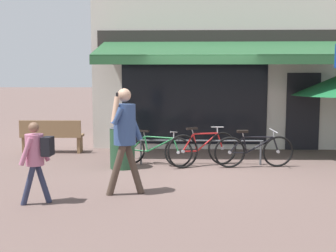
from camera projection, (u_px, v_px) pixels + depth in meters
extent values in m
plane|color=brown|center=(202.00, 168.00, 9.23)|extent=(160.00, 160.00, 0.00)
cube|color=beige|center=(219.00, 36.00, 12.78)|extent=(7.22, 3.00, 6.47)
cube|color=black|center=(194.00, 104.00, 11.53)|extent=(3.97, 0.04, 2.20)
cube|color=black|center=(303.00, 112.00, 11.45)|extent=(0.90, 0.04, 2.10)
cube|color=#282623|center=(224.00, 38.00, 11.30)|extent=(6.86, 0.06, 0.44)
cube|color=#23512D|center=(228.00, 48.00, 10.42)|extent=(6.49, 1.90, 0.50)
cube|color=#23512D|center=(232.00, 60.00, 9.52)|extent=(6.49, 0.03, 0.20)
cylinder|color=#47494F|center=(201.00, 141.00, 9.52)|extent=(2.82, 0.04, 0.04)
cylinder|color=#47494F|center=(141.00, 152.00, 9.59)|extent=(0.04, 0.04, 0.55)
cylinder|color=#47494F|center=(261.00, 153.00, 9.50)|extent=(0.04, 0.04, 0.55)
torus|color=black|center=(178.00, 152.00, 9.32)|extent=(0.66, 0.30, 0.65)
cylinder|color=#9E9EA3|center=(178.00, 152.00, 9.32)|extent=(0.09, 0.08, 0.08)
torus|color=black|center=(132.00, 150.00, 9.64)|extent=(0.66, 0.30, 0.65)
cylinder|color=#9E9EA3|center=(132.00, 150.00, 9.64)|extent=(0.09, 0.08, 0.08)
cylinder|color=#23703D|center=(160.00, 145.00, 9.44)|extent=(0.61, 0.15, 0.35)
cylinder|color=#23703D|center=(159.00, 137.00, 9.46)|extent=(0.67, 0.22, 0.05)
cylinder|color=#23703D|center=(146.00, 144.00, 9.54)|extent=(0.12, 0.11, 0.34)
cylinder|color=#23703D|center=(140.00, 151.00, 9.59)|extent=(0.39, 0.14, 0.05)
cylinder|color=#23703D|center=(138.00, 143.00, 9.60)|extent=(0.34, 0.08, 0.34)
cylinder|color=#23703D|center=(176.00, 145.00, 9.34)|extent=(0.15, 0.12, 0.32)
cylinder|color=#9E9EA3|center=(144.00, 134.00, 9.56)|extent=(0.06, 0.05, 0.11)
cube|color=black|center=(144.00, 131.00, 9.57)|extent=(0.26, 0.17, 0.06)
cylinder|color=#9E9EA3|center=(174.00, 135.00, 9.36)|extent=(0.04, 0.05, 0.14)
cylinder|color=#9E9EA3|center=(174.00, 132.00, 9.36)|extent=(0.16, 0.51, 0.09)
torus|color=black|center=(222.00, 148.00, 9.58)|extent=(0.72, 0.44, 0.74)
cylinder|color=#9E9EA3|center=(222.00, 148.00, 9.58)|extent=(0.09, 0.09, 0.08)
torus|color=black|center=(183.00, 151.00, 9.17)|extent=(0.72, 0.44, 0.74)
cylinder|color=#9E9EA3|center=(183.00, 151.00, 9.17)|extent=(0.09, 0.09, 0.08)
cylinder|color=#B21E1E|center=(207.00, 142.00, 9.42)|extent=(0.50, 0.31, 0.39)
cylinder|color=#B21E1E|center=(206.00, 134.00, 9.40)|extent=(0.57, 0.30, 0.05)
cylinder|color=#B21E1E|center=(195.00, 143.00, 9.29)|extent=(0.12, 0.04, 0.39)
cylinder|color=#B21E1E|center=(190.00, 151.00, 9.24)|extent=(0.33, 0.19, 0.05)
cylinder|color=#B21E1E|center=(188.00, 143.00, 9.22)|extent=(0.27, 0.20, 0.39)
cylinder|color=#B21E1E|center=(220.00, 141.00, 9.55)|extent=(0.15, 0.05, 0.36)
cylinder|color=#9E9EA3|center=(193.00, 132.00, 9.27)|extent=(0.06, 0.03, 0.11)
cube|color=black|center=(192.00, 129.00, 9.26)|extent=(0.26, 0.20, 0.06)
cylinder|color=#9E9EA3|center=(217.00, 130.00, 9.53)|extent=(0.04, 0.05, 0.14)
cylinder|color=#9E9EA3|center=(217.00, 127.00, 9.52)|extent=(0.25, 0.48, 0.08)
torus|color=black|center=(278.00, 152.00, 9.27)|extent=(0.70, 0.17, 0.70)
cylinder|color=#9E9EA3|center=(278.00, 152.00, 9.27)|extent=(0.08, 0.07, 0.07)
torus|color=black|center=(230.00, 152.00, 9.17)|extent=(0.70, 0.17, 0.70)
cylinder|color=#9E9EA3|center=(230.00, 152.00, 9.17)|extent=(0.08, 0.07, 0.07)
cylinder|color=black|center=(260.00, 145.00, 9.21)|extent=(0.60, 0.09, 0.37)
cylinder|color=black|center=(259.00, 137.00, 9.17)|extent=(0.67, 0.12, 0.05)
cylinder|color=black|center=(245.00, 145.00, 9.18)|extent=(0.12, 0.08, 0.37)
cylinder|color=black|center=(238.00, 153.00, 9.19)|extent=(0.38, 0.08, 0.05)
cylinder|color=black|center=(237.00, 145.00, 9.16)|extent=(0.33, 0.05, 0.36)
cylinder|color=black|center=(276.00, 144.00, 9.24)|extent=(0.16, 0.08, 0.34)
cylinder|color=#9E9EA3|center=(243.00, 135.00, 9.13)|extent=(0.06, 0.04, 0.11)
cube|color=black|center=(242.00, 131.00, 9.12)|extent=(0.25, 0.13, 0.06)
cylinder|color=#9E9EA3|center=(274.00, 134.00, 9.19)|extent=(0.03, 0.04, 0.14)
cylinder|color=#9E9EA3|center=(274.00, 131.00, 9.18)|extent=(0.09, 0.52, 0.06)
cylinder|color=#47382D|center=(116.00, 170.00, 7.02)|extent=(0.38, 0.18, 0.89)
cylinder|color=#47382D|center=(134.00, 168.00, 7.17)|extent=(0.38, 0.18, 0.89)
cylinder|color=#334C7F|center=(125.00, 124.00, 7.00)|extent=(0.42, 0.42, 0.68)
sphere|color=tan|center=(124.00, 95.00, 6.95)|extent=(0.22, 0.22, 0.22)
cylinder|color=#334C7F|center=(134.00, 123.00, 7.19)|extent=(0.31, 0.13, 0.60)
cylinder|color=#334C7F|center=(117.00, 116.00, 6.78)|extent=(0.24, 0.18, 0.30)
cylinder|color=tan|center=(115.00, 111.00, 6.79)|extent=(0.18, 0.20, 0.46)
cube|color=black|center=(117.00, 97.00, 6.80)|extent=(0.03, 0.07, 0.14)
cylinder|color=#282D47|center=(28.00, 186.00, 6.50)|extent=(0.27, 0.10, 0.64)
cylinder|color=#282D47|center=(43.00, 183.00, 6.63)|extent=(0.27, 0.10, 0.64)
cylinder|color=#B26684|center=(35.00, 150.00, 6.50)|extent=(0.29, 0.29, 0.49)
sphere|color=brown|center=(34.00, 127.00, 6.46)|extent=(0.16, 0.16, 0.16)
cylinder|color=#B26684|center=(43.00, 148.00, 6.66)|extent=(0.23, 0.12, 0.43)
cylinder|color=#B26684|center=(26.00, 152.00, 6.35)|extent=(0.23, 0.12, 0.43)
cube|color=black|center=(48.00, 146.00, 6.48)|extent=(0.15, 0.24, 0.29)
cylinder|color=#23472D|center=(122.00, 148.00, 9.16)|extent=(0.54, 0.54, 0.88)
cone|color=#33353A|center=(122.00, 126.00, 9.10)|extent=(0.55, 0.55, 0.11)
cube|color=brown|center=(52.00, 136.00, 11.10)|extent=(1.61, 0.47, 0.06)
cube|color=brown|center=(50.00, 128.00, 10.88)|extent=(1.60, 0.08, 0.40)
cube|color=brown|center=(26.00, 144.00, 11.13)|extent=(0.09, 0.35, 0.45)
cube|color=brown|center=(80.00, 144.00, 11.11)|extent=(0.09, 0.35, 0.45)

